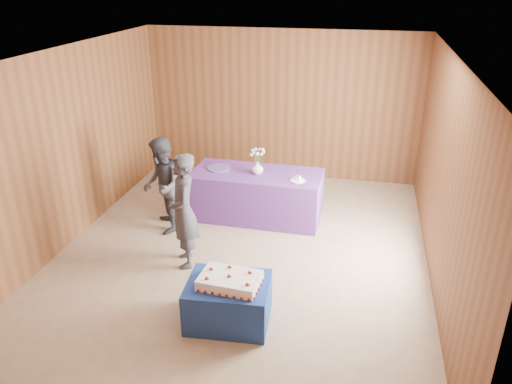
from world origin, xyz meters
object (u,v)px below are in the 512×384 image
(guest_right, at_px, (162,186))
(sheet_cake, at_px, (230,280))
(serving_table, at_px, (257,195))
(vase, at_px, (257,168))
(guest_left, at_px, (183,211))
(cake_table, at_px, (228,302))

(guest_right, bearing_deg, sheet_cake, 13.94)
(serving_table, height_order, vase, vase)
(sheet_cake, relative_size, guest_right, 0.49)
(vase, xyz_separation_m, guest_right, (-1.28, -0.71, -0.12))
(serving_table, relative_size, guest_left, 1.29)
(cake_table, bearing_deg, guest_left, 125.76)
(guest_left, distance_m, guest_right, 1.05)
(guest_left, relative_size, guest_right, 1.07)
(cake_table, height_order, serving_table, serving_table)
(guest_right, bearing_deg, cake_table, 13.79)
(serving_table, relative_size, guest_right, 1.38)
(vase, distance_m, guest_left, 1.67)
(cake_table, relative_size, serving_table, 0.45)
(serving_table, relative_size, vase, 10.69)
(cake_table, xyz_separation_m, guest_right, (-1.52, 1.88, 0.47))
(vase, bearing_deg, guest_left, -112.51)
(vase, relative_size, guest_right, 0.13)
(sheet_cake, xyz_separation_m, vase, (-0.27, 2.61, 0.28))
(guest_right, bearing_deg, vase, 93.83)
(sheet_cake, height_order, vase, vase)
(sheet_cake, xyz_separation_m, guest_right, (-1.55, 1.90, 0.16))
(cake_table, distance_m, vase, 2.66)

